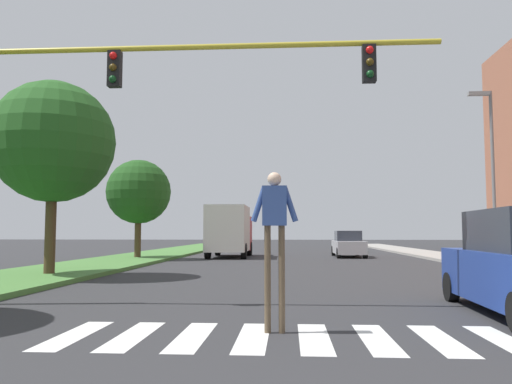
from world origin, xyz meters
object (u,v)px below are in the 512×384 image
Objects in this scene: street_lamp_right at (491,161)px; pedestrian_performer at (275,225)px; sedan_midblock at (348,245)px; tree_mid at (53,142)px; truck_box_delivery at (230,231)px; tree_far at (139,192)px; traffic_light_gantry at (116,100)px.

pedestrian_performer is (-8.90, -14.20, -2.93)m from street_lamp_right.
street_lamp_right reaches higher than pedestrian_performer.
pedestrian_performer reaches higher than sedan_midblock.
sedan_midblock is at bearing 80.69° from pedestrian_performer.
tree_mid reaches higher than pedestrian_performer.
truck_box_delivery is at bearing 72.48° from tree_mid.
tree_mid is 19.54m from sedan_midblock.
truck_box_delivery is at bearing 32.26° from tree_far.
street_lamp_right is 11.59m from sedan_midblock.
tree_far is at bearing 112.32° from pedestrian_performer.
tree_far is (-0.34, 11.20, -0.85)m from tree_mid.
street_lamp_right is at bearing 57.92° from pedestrian_performer.
truck_box_delivery is at bearing 144.00° from street_lamp_right.
tree_mid reaches higher than sedan_midblock.
street_lamp_right is 15.49m from truck_box_delivery.
street_lamp_right is 1.21× the size of truck_box_delivery.
pedestrian_performer is 0.40× the size of truck_box_delivery.
pedestrian_performer is (8.25, -20.08, -2.14)m from tree_far.
tree_mid reaches higher than truck_box_delivery.
tree_mid is at bearing 131.65° from pedestrian_performer.
tree_mid is 0.88× the size of street_lamp_right.
tree_far is 21.82m from pedestrian_performer.
tree_mid is at bearing -88.24° from tree_far.
sedan_midblock is at bearing 117.07° from street_lamp_right.
street_lamp_right is (12.42, 11.56, 0.19)m from traffic_light_gantry.
tree_far reaches higher than truck_box_delivery.
tree_far is at bearing 105.18° from traffic_light_gantry.
street_lamp_right is at bearing -18.92° from tree_far.
traffic_light_gantry reaches higher than truck_box_delivery.
tree_mid is 12.26m from pedestrian_performer.
truck_box_delivery is at bearing -173.76° from sedan_midblock.
truck_box_delivery is at bearing 98.36° from pedestrian_performer.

